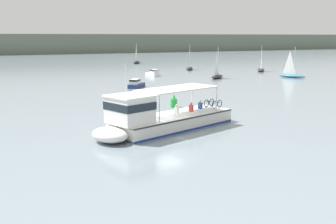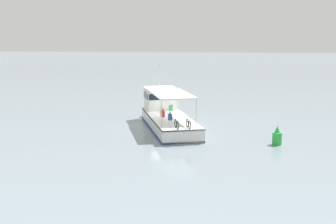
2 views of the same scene
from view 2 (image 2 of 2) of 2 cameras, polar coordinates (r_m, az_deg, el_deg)
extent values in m
plane|color=gray|center=(37.54, -0.36, -1.99)|extent=(400.00, 400.00, 0.00)
cube|color=white|center=(36.40, 0.19, -1.48)|extent=(11.26, 6.43, 1.10)
ellipsoid|color=white|center=(42.40, -1.48, 0.14)|extent=(3.01, 3.49, 1.01)
cube|color=navy|center=(36.50, 0.18, -2.17)|extent=(11.27, 6.47, 0.16)
cube|color=#2D2D33|center=(36.32, 0.19, -0.75)|extent=(11.28, 6.49, 0.10)
cube|color=white|center=(40.41, -1.06, 1.81)|extent=(3.32, 3.40, 1.90)
cube|color=#19232D|center=(40.37, -1.06, 2.28)|extent=(3.38, 3.47, 0.56)
cube|color=white|center=(40.28, -1.06, 3.24)|extent=(3.53, 3.60, 0.12)
cube|color=white|center=(35.55, 0.33, 2.49)|extent=(7.29, 4.90, 0.10)
cylinder|color=silver|center=(38.62, -2.62, 1.50)|extent=(0.08, 0.08, 2.00)
cylinder|color=silver|center=(39.12, 1.32, 1.62)|extent=(0.08, 0.08, 2.00)
cylinder|color=silver|center=(32.29, -0.87, -0.14)|extent=(0.08, 0.08, 2.00)
cylinder|color=silver|center=(32.89, 3.79, 0.02)|extent=(0.08, 0.08, 2.00)
cylinder|color=silver|center=(40.46, -1.14, 4.92)|extent=(0.06, 0.06, 2.20)
sphere|color=white|center=(40.05, 1.71, -0.52)|extent=(0.36, 0.36, 0.36)
sphere|color=white|center=(36.90, 2.86, -1.42)|extent=(0.36, 0.36, 0.36)
sphere|color=white|center=(33.97, 4.14, -2.43)|extent=(0.36, 0.36, 0.36)
torus|color=black|center=(31.78, 1.02, -1.54)|extent=(0.65, 0.26, 0.66)
torus|color=black|center=(31.11, 1.30, -1.79)|extent=(0.65, 0.26, 0.66)
cylinder|color=#1E478C|center=(31.42, 1.16, -1.45)|extent=(0.68, 0.28, 0.06)
torus|color=black|center=(31.98, 2.60, -1.47)|extent=(0.65, 0.26, 0.66)
torus|color=black|center=(31.31, 2.91, -1.72)|extent=(0.65, 0.26, 0.66)
cylinder|color=#232328|center=(31.62, 2.75, -1.38)|extent=(0.68, 0.28, 0.06)
cube|color=#2D4CA5|center=(33.56, 0.29, -0.70)|extent=(0.31, 0.37, 0.52)
sphere|color=beige|center=(33.49, 0.29, -0.07)|extent=(0.20, 0.20, 0.20)
cube|color=red|center=(34.92, -0.72, -0.28)|extent=(0.31, 0.37, 0.52)
sphere|color=#9E7051|center=(34.86, -0.72, 0.32)|extent=(0.20, 0.20, 0.20)
cube|color=white|center=(36.38, -0.86, 0.13)|extent=(0.31, 0.37, 0.52)
sphere|color=tan|center=(36.32, -0.86, 0.71)|extent=(0.20, 0.20, 0.20)
cube|color=#338C4C|center=(38.02, 0.36, 0.56)|extent=(0.31, 0.37, 0.52)
sphere|color=beige|center=(37.96, 0.37, 1.11)|extent=(0.20, 0.20, 0.20)
cylinder|color=green|center=(32.23, 14.40, -3.47)|extent=(0.70, 0.70, 0.90)
cone|color=green|center=(32.08, 14.46, -2.25)|extent=(0.42, 0.42, 0.50)
camera|label=1|loc=(58.89, -26.14, 8.38)|focal=42.82mm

